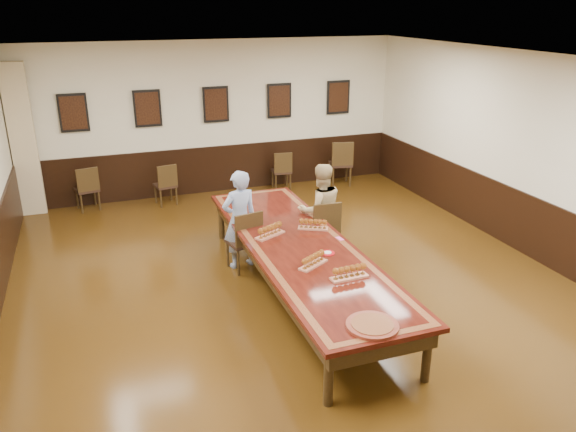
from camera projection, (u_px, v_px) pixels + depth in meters
name	position (u px, v px, depth m)	size (l,w,h in m)	color
floor	(300.00, 294.00, 8.03)	(8.00, 10.00, 0.02)	black
ceiling	(302.00, 62.00, 6.88)	(8.00, 10.00, 0.02)	white
wall_back	(216.00, 118.00, 11.86)	(8.00, 0.02, 3.20)	beige
wall_right	(541.00, 160.00, 8.73)	(0.02, 10.00, 3.20)	beige
chair_man	(243.00, 239.00, 8.60)	(0.46, 0.50, 0.98)	black
chair_woman	(322.00, 228.00, 9.01)	(0.46, 0.50, 0.98)	black
spare_chair_a	(87.00, 188.00, 11.11)	(0.42, 0.46, 0.90)	black
spare_chair_b	(165.00, 184.00, 11.42)	(0.40, 0.44, 0.86)	black
spare_chair_c	(281.00, 170.00, 12.39)	(0.40, 0.44, 0.85)	black
spare_chair_d	(340.00, 162.00, 12.65)	(0.48, 0.52, 1.03)	black
person_man	(240.00, 220.00, 8.58)	(0.57, 0.37, 1.56)	#486BB5
person_woman	(320.00, 210.00, 9.00)	(0.76, 0.59, 1.54)	#CEB580
pink_phone	(340.00, 239.00, 7.95)	(0.07, 0.13, 0.01)	#FA53AC
curtain	(23.00, 141.00, 10.56)	(0.45, 0.18, 2.90)	tan
wainscoting	(300.00, 261.00, 7.85)	(8.00, 10.00, 1.00)	black
conference_table	(300.00, 254.00, 7.81)	(1.40, 5.00, 0.76)	black
posters	(216.00, 104.00, 11.69)	(6.14, 0.04, 0.74)	black
flight_a	(270.00, 231.00, 8.02)	(0.49, 0.34, 0.18)	#A96147
flight_b	(313.00, 225.00, 8.26)	(0.45, 0.32, 0.16)	#A96147
flight_c	(313.00, 260.00, 7.11)	(0.45, 0.34, 0.17)	#A96147
flight_d	(349.00, 273.00, 6.78)	(0.48, 0.17, 0.18)	#A96147
red_plate_grp	(328.00, 253.00, 7.48)	(0.19, 0.19, 0.02)	#AD0B12
carved_platter	(372.00, 325.00, 5.79)	(0.60, 0.60, 0.04)	#571B11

